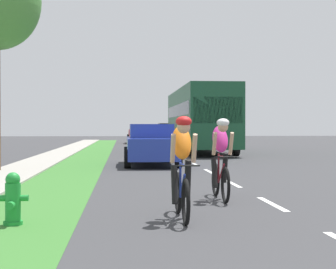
{
  "coord_description": "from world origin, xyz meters",
  "views": [
    {
      "loc": [
        -2.73,
        -1.17,
        1.42
      ],
      "look_at": [
        -0.8,
        21.32,
        1.09
      ],
      "focal_mm": 56.11,
      "sensor_mm": 36.0,
      "label": 1
    }
  ],
  "objects_px": {
    "cyclist_lead": "(182,167)",
    "fire_hydrant_green": "(13,199)",
    "sedan_blue": "(151,144)",
    "pickup_red": "(140,134)",
    "suv_black": "(167,131)",
    "cyclist_trailing": "(221,158)",
    "bus_dark_green": "(199,117)"
  },
  "relations": [
    {
      "from": "pickup_red",
      "to": "bus_dark_green",
      "type": "bearing_deg",
      "value": -80.33
    },
    {
      "from": "cyclist_lead",
      "to": "bus_dark_green",
      "type": "height_order",
      "value": "bus_dark_green"
    },
    {
      "from": "cyclist_lead",
      "to": "fire_hydrant_green",
      "type": "bearing_deg",
      "value": -174.34
    },
    {
      "from": "sedan_blue",
      "to": "pickup_red",
      "type": "xyz_separation_m",
      "value": [
        0.45,
        26.0,
        0.06
      ]
    },
    {
      "from": "sedan_blue",
      "to": "cyclist_lead",
      "type": "bearing_deg",
      "value": -90.68
    },
    {
      "from": "cyclist_lead",
      "to": "cyclist_trailing",
      "type": "bearing_deg",
      "value": 64.62
    },
    {
      "from": "fire_hydrant_green",
      "to": "suv_black",
      "type": "xyz_separation_m",
      "value": [
        6.18,
        46.98,
        0.58
      ]
    },
    {
      "from": "fire_hydrant_green",
      "to": "sedan_blue",
      "type": "relative_size",
      "value": 0.18
    },
    {
      "from": "cyclist_lead",
      "to": "suv_black",
      "type": "bearing_deg",
      "value": 85.48
    },
    {
      "from": "cyclist_lead",
      "to": "sedan_blue",
      "type": "distance_m",
      "value": 11.42
    },
    {
      "from": "cyclist_lead",
      "to": "sedan_blue",
      "type": "xyz_separation_m",
      "value": [
        0.14,
        11.42,
        -0.04
      ]
    },
    {
      "from": "sedan_blue",
      "to": "suv_black",
      "type": "height_order",
      "value": "suv_black"
    },
    {
      "from": "pickup_red",
      "to": "cyclist_trailing",
      "type": "bearing_deg",
      "value": -89.34
    },
    {
      "from": "bus_dark_green",
      "to": "suv_black",
      "type": "xyz_separation_m",
      "value": [
        0.33,
        25.62,
        -1.03
      ]
    },
    {
      "from": "cyclist_trailing",
      "to": "sedan_blue",
      "type": "xyz_separation_m",
      "value": [
        -0.86,
        9.32,
        -0.04
      ]
    },
    {
      "from": "cyclist_trailing",
      "to": "bus_dark_green",
      "type": "bearing_deg",
      "value": 82.9
    },
    {
      "from": "cyclist_lead",
      "to": "pickup_red",
      "type": "distance_m",
      "value": 37.42
    },
    {
      "from": "bus_dark_green",
      "to": "fire_hydrant_green",
      "type": "bearing_deg",
      "value": -105.31
    },
    {
      "from": "fire_hydrant_green",
      "to": "bus_dark_green",
      "type": "relative_size",
      "value": 0.07
    },
    {
      "from": "cyclist_lead",
      "to": "sedan_blue",
      "type": "relative_size",
      "value": 0.4
    },
    {
      "from": "fire_hydrant_green",
      "to": "sedan_blue",
      "type": "bearing_deg",
      "value": 77.34
    },
    {
      "from": "suv_black",
      "to": "pickup_red",
      "type": "bearing_deg",
      "value": -108.45
    },
    {
      "from": "cyclist_trailing",
      "to": "suv_black",
      "type": "xyz_separation_m",
      "value": [
        2.7,
        44.64,
        0.14
      ]
    },
    {
      "from": "fire_hydrant_green",
      "to": "sedan_blue",
      "type": "height_order",
      "value": "sedan_blue"
    },
    {
      "from": "fire_hydrant_green",
      "to": "cyclist_lead",
      "type": "distance_m",
      "value": 2.53
    },
    {
      "from": "fire_hydrant_green",
      "to": "pickup_red",
      "type": "bearing_deg",
      "value": 85.34
    },
    {
      "from": "cyclist_trailing",
      "to": "suv_black",
      "type": "height_order",
      "value": "suv_black"
    },
    {
      "from": "bus_dark_green",
      "to": "pickup_red",
      "type": "height_order",
      "value": "bus_dark_green"
    },
    {
      "from": "sedan_blue",
      "to": "cyclist_trailing",
      "type": "bearing_deg",
      "value": -84.75
    },
    {
      "from": "sedan_blue",
      "to": "suv_black",
      "type": "relative_size",
      "value": 0.91
    },
    {
      "from": "cyclist_lead",
      "to": "suv_black",
      "type": "relative_size",
      "value": 0.37
    },
    {
      "from": "cyclist_trailing",
      "to": "suv_black",
      "type": "relative_size",
      "value": 0.37
    }
  ]
}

